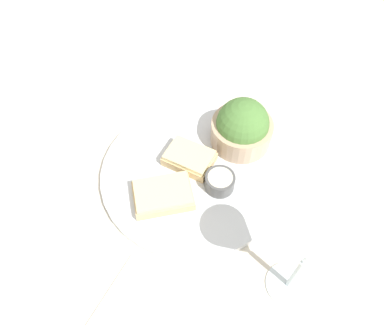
{
  "coord_description": "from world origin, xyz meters",
  "views": [
    {
      "loc": [
        0.06,
        -0.37,
        0.57
      ],
      "look_at": [
        0.0,
        0.0,
        0.03
      ],
      "focal_mm": 35.0,
      "sensor_mm": 36.0,
      "label": 1
    }
  ],
  "objects_px": {
    "sauce_ramekin": "(220,181)",
    "cheese_toast_near": "(163,195)",
    "napkin": "(142,307)",
    "cheese_toast_far": "(189,158)",
    "wine_glass": "(311,251)",
    "salad_bowl": "(242,127)"
  },
  "relations": [
    {
      "from": "cheese_toast_near",
      "to": "wine_glass",
      "type": "relative_size",
      "value": 0.61
    },
    {
      "from": "salad_bowl",
      "to": "wine_glass",
      "type": "bearing_deg",
      "value": -69.23
    },
    {
      "from": "cheese_toast_near",
      "to": "salad_bowl",
      "type": "bearing_deg",
      "value": 51.46
    },
    {
      "from": "sauce_ramekin",
      "to": "cheese_toast_near",
      "type": "relative_size",
      "value": 0.44
    },
    {
      "from": "salad_bowl",
      "to": "napkin",
      "type": "height_order",
      "value": "salad_bowl"
    },
    {
      "from": "cheese_toast_near",
      "to": "cheese_toast_far",
      "type": "xyz_separation_m",
      "value": [
        0.03,
        0.08,
        -0.0
      ]
    },
    {
      "from": "cheese_toast_near",
      "to": "cheese_toast_far",
      "type": "bearing_deg",
      "value": 69.11
    },
    {
      "from": "wine_glass",
      "to": "napkin",
      "type": "relative_size",
      "value": 1.26
    },
    {
      "from": "salad_bowl",
      "to": "sauce_ramekin",
      "type": "bearing_deg",
      "value": -103.76
    },
    {
      "from": "sauce_ramekin",
      "to": "cheese_toast_near",
      "type": "distance_m",
      "value": 0.1
    },
    {
      "from": "cheese_toast_far",
      "to": "wine_glass",
      "type": "height_order",
      "value": "wine_glass"
    },
    {
      "from": "salad_bowl",
      "to": "cheese_toast_far",
      "type": "height_order",
      "value": "salad_bowl"
    },
    {
      "from": "napkin",
      "to": "cheese_toast_near",
      "type": "bearing_deg",
      "value": 91.19
    },
    {
      "from": "sauce_ramekin",
      "to": "cheese_toast_far",
      "type": "height_order",
      "value": "sauce_ramekin"
    },
    {
      "from": "cheese_toast_far",
      "to": "wine_glass",
      "type": "bearing_deg",
      "value": -46.14
    },
    {
      "from": "salad_bowl",
      "to": "cheese_toast_near",
      "type": "relative_size",
      "value": 0.97
    },
    {
      "from": "cheese_toast_near",
      "to": "napkin",
      "type": "xyz_separation_m",
      "value": [
        0.0,
        -0.18,
        -0.02
      ]
    },
    {
      "from": "napkin",
      "to": "wine_glass",
      "type": "bearing_deg",
      "value": 17.93
    },
    {
      "from": "sauce_ramekin",
      "to": "napkin",
      "type": "relative_size",
      "value": 0.34
    },
    {
      "from": "sauce_ramekin",
      "to": "cheese_toast_near",
      "type": "xyz_separation_m",
      "value": [
        -0.09,
        -0.04,
        -0.0
      ]
    },
    {
      "from": "sauce_ramekin",
      "to": "wine_glass",
      "type": "relative_size",
      "value": 0.27
    },
    {
      "from": "sauce_ramekin",
      "to": "wine_glass",
      "type": "distance_m",
      "value": 0.22
    }
  ]
}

